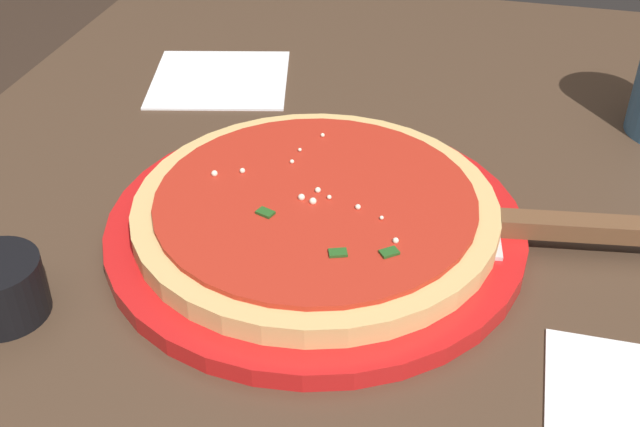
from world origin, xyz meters
The scene contains 5 objects.
restaurant_table centered at (0.00, 0.00, 0.62)m, with size 1.12×0.71×0.77m.
serving_plate centered at (-0.04, 0.00, 0.77)m, with size 0.31×0.31×0.01m, color red.
pizza centered at (-0.04, 0.00, 0.79)m, with size 0.27×0.27×0.02m.
pizza_server centered at (-0.06, 0.16, 0.79)m, with size 0.08×0.22×0.01m.
napkin_loose_left centered at (-0.27, -0.16, 0.77)m, with size 0.13×0.13×0.00m, color white.
Camera 1 is at (0.42, 0.12, 1.12)m, focal length 44.36 mm.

